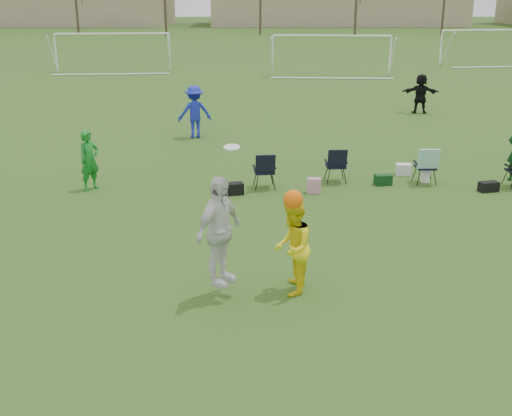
{
  "coord_description": "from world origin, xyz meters",
  "views": [
    {
      "loc": [
        -0.85,
        -8.83,
        4.99
      ],
      "look_at": [
        -0.81,
        2.23,
        1.25
      ],
      "focal_mm": 45.0,
      "sensor_mm": 36.0,
      "label": 1
    }
  ],
  "objects_px": {
    "fielder_green_near": "(89,160)",
    "fielder_blue": "(195,112)",
    "goal_right": "(491,37)",
    "goal_left": "(112,41)",
    "goal_mid": "(332,44)",
    "fielder_black": "(421,94)",
    "center_contest": "(255,238)"
  },
  "relations": [
    {
      "from": "fielder_green_near",
      "to": "fielder_blue",
      "type": "distance_m",
      "value": 6.76
    },
    {
      "from": "fielder_green_near",
      "to": "goal_right",
      "type": "bearing_deg",
      "value": 4.27
    },
    {
      "from": "fielder_blue",
      "to": "goal_left",
      "type": "bearing_deg",
      "value": -87.06
    },
    {
      "from": "goal_mid",
      "to": "fielder_green_near",
      "type": "bearing_deg",
      "value": -106.49
    },
    {
      "from": "fielder_green_near",
      "to": "goal_mid",
      "type": "xyz_separation_m",
      "value": [
        9.16,
        24.51,
        1.13
      ]
    },
    {
      "from": "fielder_blue",
      "to": "fielder_green_near",
      "type": "bearing_deg",
      "value": 54.53
    },
    {
      "from": "fielder_green_near",
      "to": "fielder_black",
      "type": "relative_size",
      "value": 0.95
    },
    {
      "from": "fielder_black",
      "to": "goal_left",
      "type": "relative_size",
      "value": 0.23
    },
    {
      "from": "fielder_green_near",
      "to": "goal_left",
      "type": "bearing_deg",
      "value": 49.37
    },
    {
      "from": "fielder_green_near",
      "to": "goal_left",
      "type": "relative_size",
      "value": 0.22
    },
    {
      "from": "center_contest",
      "to": "goal_left",
      "type": "xyz_separation_m",
      "value": [
        -9.17,
        32.77,
        0.87
      ]
    },
    {
      "from": "center_contest",
      "to": "goal_right",
      "type": "distance_m",
      "value": 40.45
    },
    {
      "from": "fielder_blue",
      "to": "goal_left",
      "type": "height_order",
      "value": "goal_left"
    },
    {
      "from": "center_contest",
      "to": "goal_left",
      "type": "distance_m",
      "value": 34.04
    },
    {
      "from": "center_contest",
      "to": "goal_mid",
      "type": "bearing_deg",
      "value": 81.08
    },
    {
      "from": "goal_right",
      "to": "goal_left",
      "type": "bearing_deg",
      "value": -179.25
    },
    {
      "from": "goal_mid",
      "to": "goal_right",
      "type": "xyz_separation_m",
      "value": [
        12.0,
        6.0,
        0.0
      ]
    },
    {
      "from": "goal_right",
      "to": "goal_mid",
      "type": "bearing_deg",
      "value": -161.43
    },
    {
      "from": "fielder_green_near",
      "to": "center_contest",
      "type": "xyz_separation_m",
      "value": [
        4.33,
        -6.27,
        0.26
      ]
    },
    {
      "from": "fielder_blue",
      "to": "center_contest",
      "type": "relative_size",
      "value": 0.7
    },
    {
      "from": "goal_right",
      "to": "fielder_green_near",
      "type": "bearing_deg",
      "value": -132.74
    },
    {
      "from": "fielder_green_near",
      "to": "goal_left",
      "type": "distance_m",
      "value": 26.97
    },
    {
      "from": "goal_left",
      "to": "goal_right",
      "type": "height_order",
      "value": "same"
    },
    {
      "from": "fielder_green_near",
      "to": "center_contest",
      "type": "relative_size",
      "value": 0.6
    },
    {
      "from": "fielder_green_near",
      "to": "goal_right",
      "type": "distance_m",
      "value": 37.14
    },
    {
      "from": "fielder_green_near",
      "to": "goal_mid",
      "type": "height_order",
      "value": "goal_mid"
    },
    {
      "from": "fielder_green_near",
      "to": "goal_right",
      "type": "height_order",
      "value": "goal_right"
    },
    {
      "from": "goal_mid",
      "to": "goal_left",
      "type": "bearing_deg",
      "value": 175.87
    },
    {
      "from": "fielder_green_near",
      "to": "center_contest",
      "type": "distance_m",
      "value": 7.62
    },
    {
      "from": "fielder_blue",
      "to": "fielder_black",
      "type": "relative_size",
      "value": 1.1
    },
    {
      "from": "center_contest",
      "to": "goal_right",
      "type": "height_order",
      "value": "center_contest"
    },
    {
      "from": "fielder_blue",
      "to": "goal_right",
      "type": "distance_m",
      "value": 30.69
    }
  ]
}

